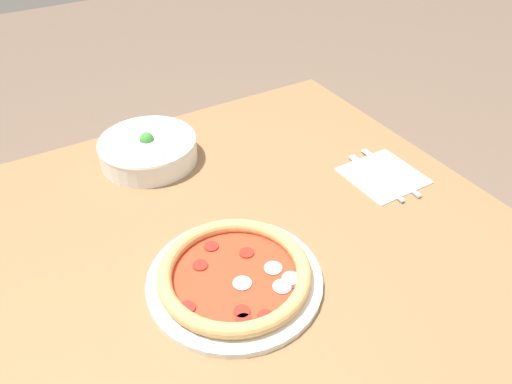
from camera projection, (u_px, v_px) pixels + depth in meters
dining_table at (248, 277)px, 1.00m from camera, size 1.01×1.00×0.72m
pizza at (235, 276)px, 0.84m from camera, size 0.30×0.30×0.04m
bowl at (148, 148)px, 1.12m from camera, size 0.22×0.22×0.07m
napkin at (383, 176)px, 1.09m from camera, size 0.15×0.15×0.00m
fork at (376, 178)px, 1.08m from camera, size 0.03×0.19×0.00m
knife at (392, 174)px, 1.09m from camera, size 0.03×0.20×0.01m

